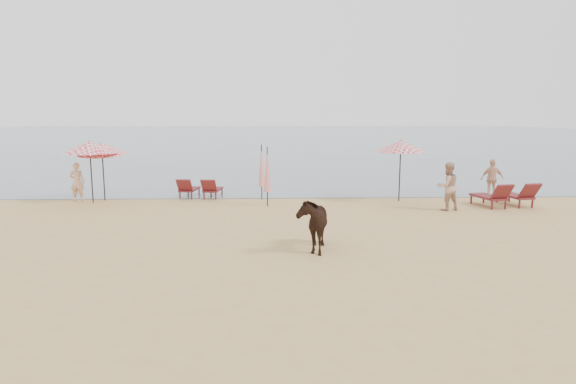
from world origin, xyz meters
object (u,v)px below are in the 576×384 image
at_px(umbrella_open_right, 401,146).
at_px(umbrella_closed_right, 267,170).
at_px(umbrella_open_left_b, 102,149).
at_px(umbrella_open_left_a, 90,147).
at_px(lounger_cluster_right, 506,195).
at_px(lounger_cluster_left, 200,188).
at_px(beachgoer_right_b, 492,178).
at_px(cow, 312,223).
at_px(umbrella_closed_left, 262,166).
at_px(beachgoer_right_a, 447,186).
at_px(beachgoer_left, 77,182).

relative_size(umbrella_open_right, umbrella_closed_right, 1.09).
bearing_deg(umbrella_open_left_b, umbrella_open_left_a, -124.59).
bearing_deg(umbrella_open_right, umbrella_open_left_a, -172.60).
bearing_deg(lounger_cluster_right, lounger_cluster_left, 157.70).
bearing_deg(umbrella_open_left_a, beachgoer_right_b, -3.84).
relative_size(lounger_cluster_right, cow, 1.26).
distance_m(lounger_cluster_right, umbrella_open_right, 4.60).
distance_m(umbrella_open_right, cow, 8.74).
distance_m(umbrella_closed_left, beachgoer_right_a, 7.73).
height_order(lounger_cluster_left, umbrella_open_right, umbrella_open_right).
distance_m(umbrella_open_left_b, cow, 11.70).
height_order(lounger_cluster_right, umbrella_open_left_a, umbrella_open_left_a).
bearing_deg(beachgoer_left, beachgoer_right_a, 170.88).
xyz_separation_m(umbrella_open_left_b, beachgoer_right_a, (14.08, -2.62, -1.31)).
distance_m(lounger_cluster_right, umbrella_open_left_b, 16.91).
bearing_deg(beachgoer_right_b, beachgoer_right_a, 42.31).
distance_m(umbrella_open_left_a, beachgoer_right_b, 17.52).
relative_size(umbrella_closed_right, beachgoer_right_a, 1.29).
bearing_deg(umbrella_open_right, cow, -112.59).
xyz_separation_m(lounger_cluster_right, umbrella_open_left_a, (-17.02, 1.52, 1.85)).
distance_m(umbrella_open_right, beachgoer_right_b, 4.69).
height_order(umbrella_open_left_a, cow, umbrella_open_left_a).
xyz_separation_m(lounger_cluster_left, beachgoer_right_b, (13.07, -0.33, 0.44)).
bearing_deg(lounger_cluster_right, beachgoer_right_b, 68.10).
distance_m(lounger_cluster_left, umbrella_open_right, 8.97).
xyz_separation_m(umbrella_open_right, umbrella_closed_right, (-5.65, -0.94, -0.88)).
height_order(umbrella_open_left_b, umbrella_closed_right, umbrella_open_left_b).
distance_m(lounger_cluster_left, umbrella_open_left_b, 4.47).
bearing_deg(umbrella_closed_left, umbrella_open_left_a, -176.03).
bearing_deg(umbrella_open_left_a, beachgoer_left, 151.53).
height_order(umbrella_open_left_a, umbrella_open_right, umbrella_open_right).
xyz_separation_m(umbrella_open_left_a, umbrella_open_left_b, (0.33, 0.51, -0.08)).
xyz_separation_m(umbrella_closed_right, cow, (1.30, -6.47, -0.72)).
xyz_separation_m(umbrella_open_left_a, beachgoer_right_a, (14.41, -2.11, -1.40)).
relative_size(umbrella_open_left_a, beachgoer_right_b, 1.50).
bearing_deg(beachgoer_left, umbrella_open_right, 178.32).
xyz_separation_m(umbrella_open_left_b, beachgoer_left, (-1.06, -0.20, -1.41)).
distance_m(umbrella_closed_right, beachgoer_right_b, 10.19).
relative_size(umbrella_open_left_b, beachgoer_right_a, 1.39).
relative_size(umbrella_open_right, umbrella_closed_left, 1.09).
relative_size(umbrella_open_left_a, umbrella_closed_left, 1.08).
bearing_deg(umbrella_closed_right, beachgoer_right_a, -8.81).
bearing_deg(umbrella_open_left_a, umbrella_open_left_b, 51.16).
distance_m(umbrella_open_right, beachgoer_right_a, 2.82).
bearing_deg(beachgoer_left, cow, 140.40).
bearing_deg(beachgoer_right_a, umbrella_closed_right, -22.84).
distance_m(cow, beachgoer_left, 12.26).
bearing_deg(umbrella_open_left_b, umbrella_open_right, -4.52).
bearing_deg(beachgoer_right_b, umbrella_open_right, 9.65).
height_order(umbrella_open_left_b, umbrella_open_right, umbrella_open_right).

